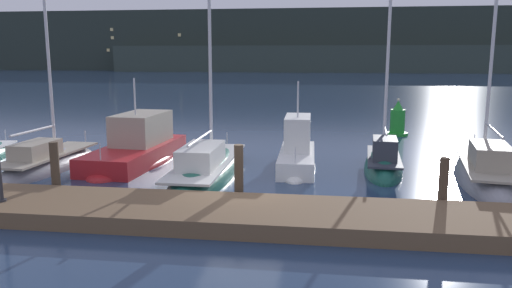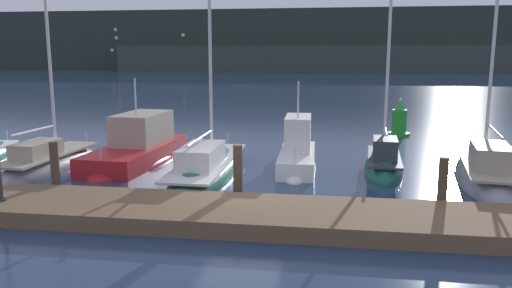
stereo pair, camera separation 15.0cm
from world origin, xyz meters
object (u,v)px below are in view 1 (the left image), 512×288
at_px(sailboat_berth_2, 48,166).
at_px(sailboat_berth_6, 383,168).
at_px(motorboat_berth_3, 137,154).
at_px(channel_buoy, 397,121).
at_px(motorboat_berth_5, 297,158).
at_px(sailboat_berth_4, 208,172).
at_px(sailboat_berth_7, 485,176).

distance_m(sailboat_berth_2, sailboat_berth_6, 13.30).
xyz_separation_m(motorboat_berth_3, channel_buoy, (11.90, 8.84, 0.42)).
bearing_deg(motorboat_berth_5, sailboat_berth_4, -149.58).
distance_m(sailboat_berth_2, sailboat_berth_7, 16.77).
height_order(motorboat_berth_3, channel_buoy, motorboat_berth_3).
bearing_deg(channel_buoy, motorboat_berth_5, -120.13).
bearing_deg(sailboat_berth_6, sailboat_berth_4, -165.86).
height_order(motorboat_berth_5, channel_buoy, motorboat_berth_5).
bearing_deg(sailboat_berth_4, channel_buoy, 52.01).
relative_size(sailboat_berth_2, sailboat_berth_7, 0.86).
bearing_deg(channel_buoy, sailboat_berth_2, -144.60).
relative_size(sailboat_berth_2, motorboat_berth_5, 1.60).
distance_m(sailboat_berth_6, sailboat_berth_7, 3.64).
distance_m(motorboat_berth_3, sailboat_berth_4, 4.00).
bearing_deg(sailboat_berth_7, channel_buoy, 100.42).
relative_size(sailboat_berth_4, motorboat_berth_5, 2.18).
height_order(motorboat_berth_5, sailboat_berth_7, sailboat_berth_7).
relative_size(motorboat_berth_5, channel_buoy, 2.58).
height_order(sailboat_berth_2, motorboat_berth_3, sailboat_berth_2).
height_order(sailboat_berth_2, sailboat_berth_7, sailboat_berth_7).
bearing_deg(sailboat_berth_6, sailboat_berth_2, -173.31).
bearing_deg(channel_buoy, sailboat_berth_4, -127.99).
bearing_deg(sailboat_berth_4, sailboat_berth_6, 14.14).
distance_m(sailboat_berth_2, channel_buoy, 18.33).
distance_m(motorboat_berth_5, sailboat_berth_7, 7.03).
xyz_separation_m(sailboat_berth_2, motorboat_berth_3, (3.03, 1.77, 0.25)).
bearing_deg(motorboat_berth_5, sailboat_berth_2, -169.67).
height_order(motorboat_berth_3, sailboat_berth_7, sailboat_berth_7).
distance_m(motorboat_berth_5, channel_buoy, 10.21).
height_order(sailboat_berth_7, channel_buoy, sailboat_berth_7).
height_order(sailboat_berth_2, sailboat_berth_4, sailboat_berth_4).
relative_size(motorboat_berth_3, sailboat_berth_6, 0.85).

